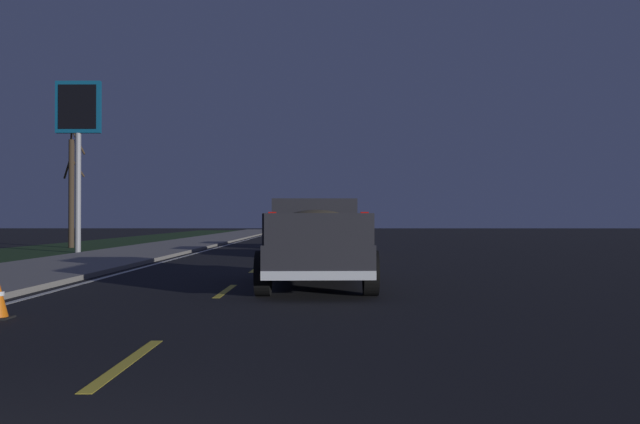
{
  "coord_description": "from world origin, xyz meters",
  "views": [
    {
      "loc": [
        -2.97,
        -1.97,
        1.43
      ],
      "look_at": [
        12.06,
        -1.86,
        1.58
      ],
      "focal_mm": 37.94,
      "sensor_mm": 36.0,
      "label": 1
    }
  ],
  "objects_px": {
    "pickup_truck": "(315,240)",
    "sedan_tan": "(318,236)",
    "gas_price_sign": "(78,123)",
    "sedan_blue": "(319,232)",
    "bare_tree_far": "(72,189)"
  },
  "relations": [
    {
      "from": "pickup_truck",
      "to": "sedan_blue",
      "type": "relative_size",
      "value": 1.24
    },
    {
      "from": "gas_price_sign",
      "to": "bare_tree_far",
      "type": "relative_size",
      "value": 1.22
    },
    {
      "from": "sedan_blue",
      "to": "bare_tree_far",
      "type": "height_order",
      "value": "bare_tree_far"
    },
    {
      "from": "gas_price_sign",
      "to": "bare_tree_far",
      "type": "bearing_deg",
      "value": 23.34
    },
    {
      "from": "pickup_truck",
      "to": "sedan_blue",
      "type": "height_order",
      "value": "pickup_truck"
    },
    {
      "from": "gas_price_sign",
      "to": "pickup_truck",
      "type": "bearing_deg",
      "value": -143.88
    },
    {
      "from": "bare_tree_far",
      "to": "pickup_truck",
      "type": "bearing_deg",
      "value": -146.9
    },
    {
      "from": "pickup_truck",
      "to": "sedan_tan",
      "type": "height_order",
      "value": "pickup_truck"
    },
    {
      "from": "pickup_truck",
      "to": "sedan_tan",
      "type": "xyz_separation_m",
      "value": [
        11.4,
        0.03,
        -0.2
      ]
    },
    {
      "from": "pickup_truck",
      "to": "sedan_tan",
      "type": "relative_size",
      "value": 1.23
    },
    {
      "from": "sedan_tan",
      "to": "gas_price_sign",
      "type": "xyz_separation_m",
      "value": [
        2.61,
        10.19,
        4.69
      ]
    },
    {
      "from": "sedan_tan",
      "to": "bare_tree_far",
      "type": "distance_m",
      "value": 14.6
    },
    {
      "from": "sedan_blue",
      "to": "gas_price_sign",
      "type": "bearing_deg",
      "value": 112.86
    },
    {
      "from": "pickup_truck",
      "to": "bare_tree_far",
      "type": "distance_m",
      "value": 22.7
    },
    {
      "from": "sedan_tan",
      "to": "gas_price_sign",
      "type": "height_order",
      "value": "gas_price_sign"
    }
  ]
}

